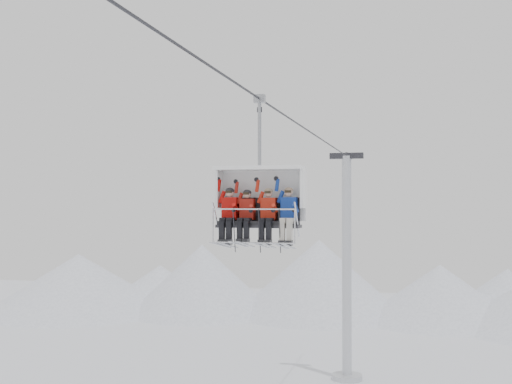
% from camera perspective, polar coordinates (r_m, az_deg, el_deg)
% --- Properties ---
extents(ridgeline, '(72.00, 21.00, 7.00)m').
position_cam_1_polar(ridgeline, '(59.18, 8.65, -8.40)').
color(ridgeline, white).
rests_on(ridgeline, ground).
extents(lift_tower_right, '(2.00, 1.80, 13.48)m').
position_cam_1_polar(lift_tower_right, '(38.86, 8.08, -7.92)').
color(lift_tower_right, '#BABCC2').
rests_on(lift_tower_right, ground).
extents(haul_cable, '(0.06, 50.00, 0.06)m').
position_cam_1_polar(haul_cable, '(17.11, 0.00, 8.50)').
color(haul_cable, '#2B2B30').
rests_on(haul_cable, lift_tower_left).
extents(chairlift_carrier, '(2.39, 1.17, 3.98)m').
position_cam_1_polar(chairlift_carrier, '(17.37, 0.41, -0.33)').
color(chairlift_carrier, black).
rests_on(chairlift_carrier, haul_cable).
extents(skier_far_left, '(0.41, 1.69, 1.63)m').
position_cam_1_polar(skier_far_left, '(17.29, -2.42, -1.87)').
color(skier_far_left, red).
rests_on(skier_far_left, chairlift_carrier).
extents(skier_center_left, '(0.39, 1.69, 1.55)m').
position_cam_1_polar(skier_center_left, '(17.15, -0.87, -1.96)').
color(skier_center_left, '#A31C12').
rests_on(skier_center_left, chairlift_carrier).
extents(skier_center_right, '(0.40, 1.69, 1.60)m').
position_cam_1_polar(skier_center_right, '(17.01, 1.06, -1.92)').
color(skier_center_right, red).
rests_on(skier_center_right, chairlift_carrier).
extents(skier_far_right, '(0.41, 1.69, 1.63)m').
position_cam_1_polar(skier_far_right, '(16.90, 2.88, -1.89)').
color(skier_far_right, '#173798').
rests_on(skier_far_right, chairlift_carrier).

